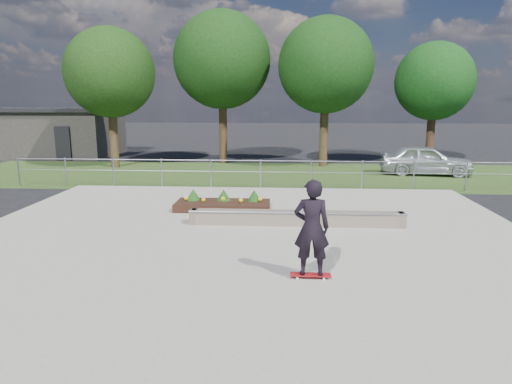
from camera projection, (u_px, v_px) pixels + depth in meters
The scene contains 13 objects.
ground at pixel (244, 249), 10.96m from camera, with size 120.00×120.00×0.00m, color black.
grass_verge at pixel (264, 175), 21.71m from camera, with size 30.00×8.00×0.02m, color #2B431B.
concrete_slab at pixel (244, 248), 10.95m from camera, with size 15.00×15.00×0.06m, color gray.
fence at pixel (261, 170), 18.14m from camera, with size 20.06×0.06×1.20m.
building at pixel (51, 132), 29.13m from camera, with size 8.40×5.40×3.00m.
tree_far_left at pixel (110, 73), 23.20m from camera, with size 4.55×4.55×7.15m.
tree_mid_left at pixel (222, 60), 24.66m from camera, with size 5.25×5.25×8.25m.
tree_mid_right at pixel (326, 66), 23.42m from camera, with size 4.90×4.90×7.70m.
tree_far_right at pixel (434, 82), 24.66m from camera, with size 4.20×4.20×6.60m.
grind_ledge at pixel (296, 218), 12.78m from camera, with size 6.00×0.44×0.43m.
planter_bed at pixel (223, 204), 14.66m from camera, with size 3.00×1.20×0.61m.
skateboarder at pixel (312, 228), 8.81m from camera, with size 0.80×0.47×1.99m.
parked_car at pixel (426, 160), 21.60m from camera, with size 1.68×4.19×1.43m, color silver.
Camera 1 is at (0.96, -10.42, 3.53)m, focal length 32.00 mm.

